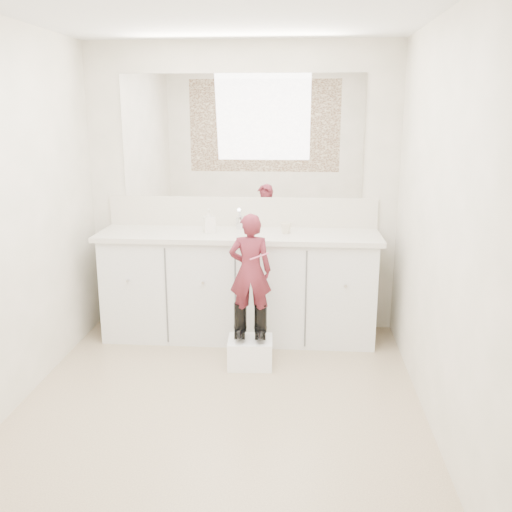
{
  "coord_description": "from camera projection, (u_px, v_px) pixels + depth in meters",
  "views": [
    {
      "loc": [
        0.49,
        -3.27,
        1.85
      ],
      "look_at": [
        0.17,
        0.81,
        0.8
      ],
      "focal_mm": 40.0,
      "sensor_mm": 36.0,
      "label": 1
    }
  ],
  "objects": [
    {
      "name": "toothbrush",
      "position": [
        259.0,
        256.0,
        3.99
      ],
      "size": [
        0.14,
        0.02,
        0.06
      ],
      "primitive_type": "cylinder",
      "rotation": [
        0.0,
        1.22,
        0.05
      ],
      "color": "#D45277",
      "rests_on": "toddler"
    },
    {
      "name": "wall_left",
      "position": [
        4.0,
        221.0,
        3.46
      ],
      "size": [
        0.0,
        3.0,
        3.0
      ],
      "primitive_type": "plane",
      "rotation": [
        1.57,
        0.0,
        1.57
      ],
      "color": "beige",
      "rests_on": "floor"
    },
    {
      "name": "faucet",
      "position": [
        241.0,
        223.0,
        4.75
      ],
      "size": [
        0.08,
        0.08,
        0.1
      ],
      "primitive_type": "cylinder",
      "color": "silver",
      "rests_on": "countertop"
    },
    {
      "name": "backsplash",
      "position": [
        242.0,
        212.0,
        4.84
      ],
      "size": [
        2.28,
        0.03,
        0.25
      ],
      "primitive_type": "cube",
      "color": "beige",
      "rests_on": "countertop"
    },
    {
      "name": "soap_bottle",
      "position": [
        209.0,
        221.0,
        4.61
      ],
      "size": [
        0.11,
        0.12,
        0.19
      ],
      "primitive_type": "imported",
      "rotation": [
        0.0,
        0.0,
        0.41
      ],
      "color": "white",
      "rests_on": "countertop"
    },
    {
      "name": "wall_back",
      "position": [
        242.0,
        190.0,
        4.81
      ],
      "size": [
        2.6,
        0.0,
        2.6
      ],
      "primitive_type": "plane",
      "rotation": [
        1.57,
        0.0,
        0.0
      ],
      "color": "beige",
      "rests_on": "floor"
    },
    {
      "name": "wall_right",
      "position": [
        441.0,
        227.0,
        3.26
      ],
      "size": [
        0.0,
        3.0,
        3.0
      ],
      "primitive_type": "plane",
      "rotation": [
        1.57,
        0.0,
        -1.57
      ],
      "color": "beige",
      "rests_on": "floor"
    },
    {
      "name": "ceiling",
      "position": [
        212.0,
        5.0,
        3.06
      ],
      "size": [
        3.0,
        3.0,
        0.0
      ],
      "primitive_type": "plane",
      "rotation": [
        3.14,
        0.0,
        0.0
      ],
      "color": "white",
      "rests_on": "wall_back"
    },
    {
      "name": "floor",
      "position": [
        219.0,
        407.0,
        3.66
      ],
      "size": [
        3.0,
        3.0,
        0.0
      ],
      "primitive_type": "plane",
      "color": "#846A56",
      "rests_on": "ground"
    },
    {
      "name": "dot_panel",
      "position": [
        145.0,
        175.0,
        1.81
      ],
      "size": [
        2.0,
        0.01,
        1.2
      ],
      "primitive_type": "cube",
      "color": "#472819",
      "rests_on": "wall_front"
    },
    {
      "name": "countertop",
      "position": [
        239.0,
        235.0,
        4.61
      ],
      "size": [
        2.28,
        0.58,
        0.04
      ],
      "primitive_type": "cube",
      "color": "beige",
      "rests_on": "vanity_cabinet"
    },
    {
      "name": "wall_front",
      "position": [
        151.0,
        310.0,
        1.91
      ],
      "size": [
        2.6,
        0.0,
        2.6
      ],
      "primitive_type": "plane",
      "rotation": [
        -1.57,
        0.0,
        0.0
      ],
      "color": "beige",
      "rests_on": "floor"
    },
    {
      "name": "mirror",
      "position": [
        242.0,
        137.0,
        4.69
      ],
      "size": [
        2.0,
        0.02,
        1.0
      ],
      "primitive_type": "cube",
      "color": "white",
      "rests_on": "wall_back"
    },
    {
      "name": "cup",
      "position": [
        286.0,
        228.0,
        4.58
      ],
      "size": [
        0.11,
        0.11,
        0.09
      ],
      "primitive_type": "imported",
      "rotation": [
        0.0,
        0.0,
        -0.21
      ],
      "color": "beige",
      "rests_on": "countertop"
    },
    {
      "name": "step_stool",
      "position": [
        250.0,
        352.0,
        4.24
      ],
      "size": [
        0.34,
        0.29,
        0.21
      ],
      "primitive_type": "cube",
      "rotation": [
        0.0,
        0.0,
        0.05
      ],
      "color": "white",
      "rests_on": "floor"
    },
    {
      "name": "vanity_cabinet",
      "position": [
        239.0,
        287.0,
        4.73
      ],
      "size": [
        2.2,
        0.55,
        0.85
      ],
      "primitive_type": "cube",
      "color": "silver",
      "rests_on": "floor"
    },
    {
      "name": "boot_right",
      "position": [
        261.0,
        321.0,
        4.19
      ],
      "size": [
        0.11,
        0.19,
        0.27
      ],
      "primitive_type": null,
      "rotation": [
        0.0,
        0.0,
        0.05
      ],
      "color": "black",
      "rests_on": "step_stool"
    },
    {
      "name": "toddler",
      "position": [
        250.0,
        271.0,
        4.11
      ],
      "size": [
        0.32,
        0.22,
        0.84
      ],
      "primitive_type": "imported",
      "rotation": [
        0.0,
        0.0,
        3.19
      ],
      "color": "#972E38",
      "rests_on": "step_stool"
    },
    {
      "name": "boot_left",
      "position": [
        240.0,
        321.0,
        4.21
      ],
      "size": [
        0.11,
        0.19,
        0.27
      ],
      "primitive_type": null,
      "rotation": [
        0.0,
        0.0,
        0.05
      ],
      "color": "black",
      "rests_on": "step_stool"
    }
  ]
}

